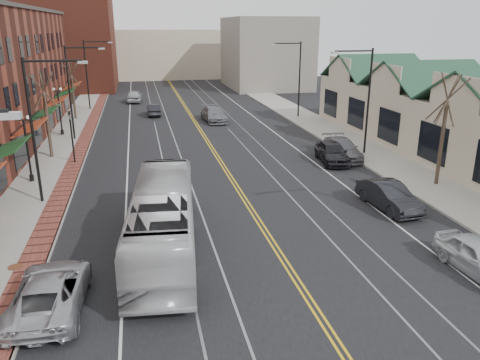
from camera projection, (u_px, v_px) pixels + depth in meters
name	position (u px, v px, depth m)	size (l,w,h in m)	color
ground	(346.00, 358.00, 14.35)	(160.00, 160.00, 0.00)	black
sidewalk_left	(45.00, 181.00, 30.47)	(4.00, 120.00, 0.15)	gray
sidewalk_right	(382.00, 160.00, 35.30)	(4.00, 120.00, 0.15)	gray
building_right	(457.00, 127.00, 35.81)	(8.00, 36.00, 4.60)	#C4B297
backdrop_left	(68.00, 44.00, 73.88)	(14.00, 18.00, 14.00)	maroon
backdrop_mid	(165.00, 54.00, 91.80)	(22.00, 14.00, 9.00)	#C4B297
backdrop_right	(265.00, 53.00, 75.95)	(12.00, 16.00, 11.00)	slate
streetlight_l_1	(39.00, 116.00, 25.40)	(3.33, 0.25, 8.00)	black
streetlight_l_2	(74.00, 83.00, 40.24)	(3.33, 0.25, 8.00)	black
streetlight_l_3	(90.00, 67.00, 55.09)	(3.33, 0.25, 8.00)	black
streetlight_r_1	(364.00, 91.00, 35.41)	(3.33, 0.25, 8.00)	black
streetlight_r_2	(296.00, 71.00, 50.25)	(3.33, 0.25, 8.00)	black
lamppost_l_2	(28.00, 150.00, 29.64)	(0.84, 0.28, 4.27)	black
lamppost_l_3	(60.00, 112.00, 42.63)	(0.84, 0.28, 4.27)	black
tree_left_near	(46.00, 113.00, 34.86)	(1.78, 1.37, 6.48)	#382B21
tree_left_far	(73.00, 89.00, 49.78)	(1.66, 1.28, 6.02)	#382B21
tree_right_mid	(444.00, 128.00, 28.68)	(1.90, 1.46, 6.93)	#382B21
manhole_far	(15.00, 267.00, 19.47)	(0.60, 0.60, 0.02)	#592D19
traffic_signal	(72.00, 133.00, 33.75)	(0.18, 0.15, 3.80)	black
transit_bus	(163.00, 220.00, 20.66)	(2.61, 11.13, 3.10)	silver
parked_suv	(50.00, 291.00, 16.63)	(2.39, 5.18, 1.44)	#ACADB4
parked_car_a	(479.00, 257.00, 19.10)	(1.71, 4.24, 1.45)	silver
parked_car_b	(389.00, 196.00, 25.87)	(1.58, 4.52, 1.49)	black
parked_car_c	(342.00, 149.00, 35.79)	(2.09, 5.14, 1.49)	slate
parked_car_d	(332.00, 152.00, 34.67)	(1.86, 4.63, 1.58)	black
distant_car_left	(154.00, 110.00, 52.92)	(1.38, 3.95, 1.30)	black
distant_car_right	(214.00, 114.00, 49.57)	(2.14, 5.26, 1.53)	slate
distant_car_far	(134.00, 96.00, 62.13)	(1.89, 4.70, 1.60)	#AFB1B7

